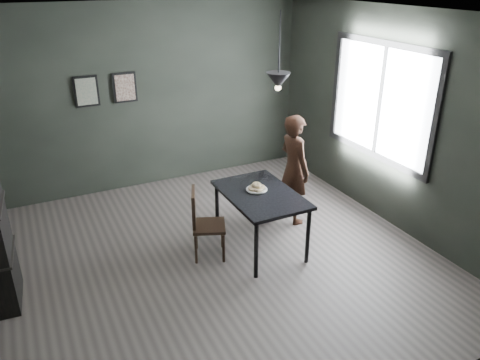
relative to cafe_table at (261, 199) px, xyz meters
name	(u,v)px	position (x,y,z in m)	size (l,w,h in m)	color
ground	(216,258)	(-0.60, 0.00, -0.67)	(5.00, 5.00, 0.00)	#3D3734
back_wall	(149,98)	(-0.60, 2.50, 0.73)	(5.00, 0.10, 2.80)	black
ceiling	(210,13)	(-0.60, 0.00, 2.13)	(5.00, 5.00, 0.02)	silver
window_assembly	(380,101)	(1.87, 0.20, 0.93)	(0.04, 1.96, 1.56)	white
cafe_table	(261,199)	(0.00, 0.00, 0.00)	(0.80, 1.20, 0.75)	black
white_plate	(257,190)	(-0.01, 0.09, 0.08)	(0.23, 0.23, 0.01)	white
donut_pile	(257,187)	(-0.01, 0.09, 0.12)	(0.22, 0.22, 0.09)	beige
woman	(294,169)	(0.74, 0.44, 0.08)	(0.55, 0.36, 1.51)	black
wood_chair	(202,219)	(-0.71, 0.13, -0.18)	(0.49, 0.49, 0.87)	black
pendant_lamp	(278,81)	(0.25, 0.10, 1.38)	(0.28, 0.28, 0.86)	black
framed_print_left	(86,91)	(-1.50, 2.47, 0.93)	(0.34, 0.04, 0.44)	black
framed_print_right	(125,87)	(-0.95, 2.47, 0.93)	(0.34, 0.04, 0.44)	black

